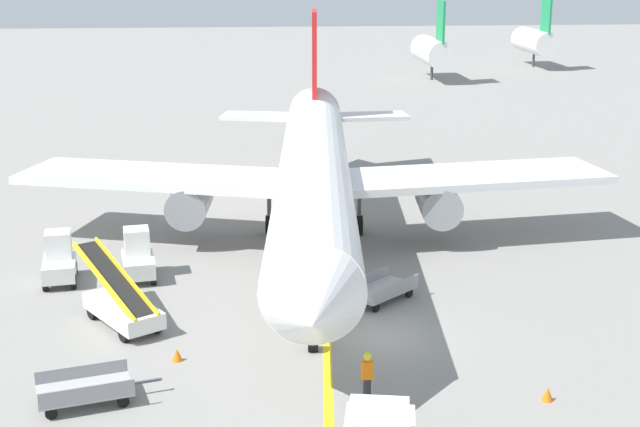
% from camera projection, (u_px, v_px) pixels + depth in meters
% --- Properties ---
extents(ground_plane, '(300.00, 300.00, 0.00)m').
position_uv_depth(ground_plane, '(373.00, 336.00, 31.89)').
color(ground_plane, gray).
extents(taxi_line_yellow, '(7.41, 79.71, 0.01)m').
position_uv_depth(taxi_line_yellow, '(325.00, 288.00, 36.56)').
color(taxi_line_yellow, yellow).
rests_on(taxi_line_yellow, ground).
extents(airliner, '(28.50, 35.34, 10.10)m').
position_uv_depth(airliner, '(314.00, 174.00, 41.34)').
color(airliner, white).
rests_on(airliner, ground).
extents(baggage_tug_near_wing, '(1.66, 2.57, 2.10)m').
position_uv_depth(baggage_tug_near_wing, '(138.00, 257.00, 37.50)').
color(baggage_tug_near_wing, silver).
rests_on(baggage_tug_near_wing, ground).
extents(baggage_tug_by_cargo_door, '(1.63, 2.56, 2.10)m').
position_uv_depth(baggage_tug_by_cargo_door, '(59.00, 260.00, 37.08)').
color(baggage_tug_by_cargo_door, silver).
rests_on(baggage_tug_by_cargo_door, ground).
extents(belt_loader_forward_hold, '(3.76, 4.88, 2.59)m').
position_uv_depth(belt_loader_forward_hold, '(122.00, 305.00, 32.73)').
color(belt_loader_forward_hold, silver).
rests_on(belt_loader_forward_hold, ground).
extents(baggage_cart_loaded, '(3.34, 3.11, 0.94)m').
position_uv_depth(baggage_cart_loaded, '(381.00, 289.00, 35.10)').
color(baggage_cart_loaded, '#A5A5A8').
rests_on(baggage_cart_loaded, ground).
extents(baggage_cart_empty_trailing, '(3.84, 2.23, 0.94)m').
position_uv_depth(baggage_cart_empty_trailing, '(85.00, 390.00, 26.95)').
color(baggage_cart_empty_trailing, '#A5A5A8').
rests_on(baggage_cart_empty_trailing, ground).
extents(ground_crew_marshaller, '(0.36, 0.24, 1.70)m').
position_uv_depth(ground_crew_marshaller, '(367.00, 377.00, 26.81)').
color(ground_crew_marshaller, '#26262D').
rests_on(ground_crew_marshaller, ground).
extents(safety_cone_nose_left, '(0.36, 0.36, 0.44)m').
position_uv_depth(safety_cone_nose_left, '(315.00, 266.00, 38.48)').
color(safety_cone_nose_left, orange).
rests_on(safety_cone_nose_left, ground).
extents(safety_cone_nose_right, '(0.36, 0.36, 0.44)m').
position_uv_depth(safety_cone_nose_right, '(177.00, 355.00, 29.91)').
color(safety_cone_nose_right, orange).
rests_on(safety_cone_nose_right, ground).
extents(safety_cone_wingtip_left, '(0.36, 0.36, 0.44)m').
position_uv_depth(safety_cone_wingtip_left, '(547.00, 394.00, 27.21)').
color(safety_cone_wingtip_left, orange).
rests_on(safety_cone_wingtip_left, ground).
extents(distant_aircraft_mid_left, '(3.00, 10.10, 8.80)m').
position_uv_depth(distant_aircraft_mid_left, '(433.00, 51.00, 98.13)').
color(distant_aircraft_mid_left, silver).
rests_on(distant_aircraft_mid_left, ground).
extents(distant_aircraft_mid_right, '(3.00, 10.10, 8.80)m').
position_uv_depth(distant_aircraft_mid_right, '(535.00, 41.00, 110.03)').
color(distant_aircraft_mid_right, silver).
rests_on(distant_aircraft_mid_right, ground).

